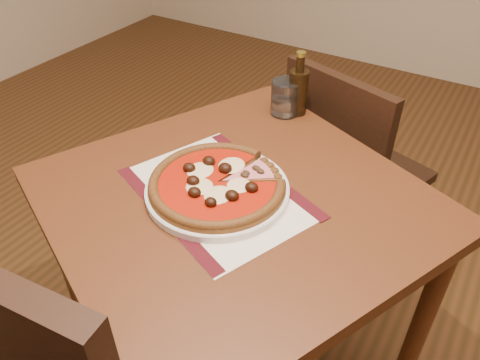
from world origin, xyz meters
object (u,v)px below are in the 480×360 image
(table, at_px, (236,227))
(pizza, at_px, (217,183))
(bottle, at_px, (298,90))
(plate, at_px, (217,190))
(water_glass, at_px, (285,98))
(chair_far, at_px, (346,165))

(table, xyz_separation_m, pizza, (-0.04, -0.02, 0.13))
(pizza, relative_size, bottle, 1.68)
(table, bearing_deg, plate, -155.58)
(pizza, bearing_deg, water_glass, 95.44)
(table, distance_m, water_glass, 0.43)
(pizza, height_order, water_glass, water_glass)
(plate, relative_size, pizza, 1.06)
(pizza, bearing_deg, bottle, 91.35)
(plate, distance_m, bottle, 0.44)
(table, height_order, pizza, pizza)
(table, bearing_deg, water_glass, 101.12)
(chair_far, relative_size, pizza, 2.71)
(pizza, distance_m, water_glass, 0.42)
(table, bearing_deg, chair_far, 83.32)
(plate, bearing_deg, table, 24.42)
(bottle, bearing_deg, table, -83.35)
(plate, bearing_deg, pizza, -121.00)
(chair_far, relative_size, plate, 2.57)
(plate, distance_m, pizza, 0.02)
(chair_far, bearing_deg, bottle, 76.27)
(chair_far, xyz_separation_m, water_glass, (-0.15, -0.21, 0.32))
(plate, height_order, bottle, bottle)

